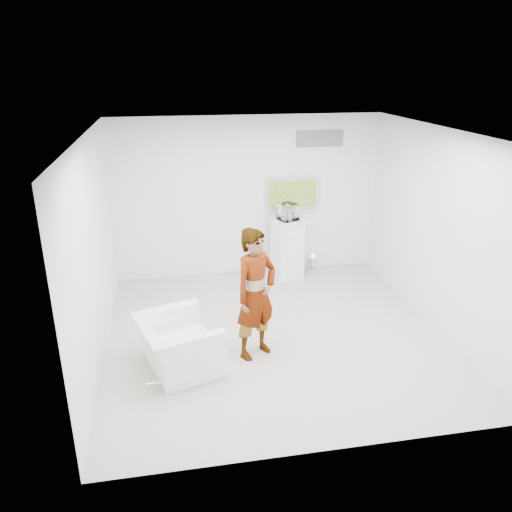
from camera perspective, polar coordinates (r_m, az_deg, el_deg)
name	(u,v)px	position (r m, az deg, el deg)	size (l,w,h in m)	color
room	(277,241)	(7.07, 2.40, 1.72)	(5.01, 5.01, 3.00)	beige
tv	(292,193)	(9.53, 4.19, 7.15)	(1.00, 0.08, 0.60)	#BBBBC0
logo_decal	(320,139)	(9.51, 7.30, 13.16)	(0.90, 0.02, 0.30)	slate
person	(256,294)	(6.77, -0.04, -4.38)	(0.68, 0.45, 1.86)	white
armchair	(178,345)	(6.81, -8.87, -10.00)	(1.10, 0.96, 0.71)	white
pedestal	(287,249)	(9.47, 3.56, 0.86)	(0.55, 0.55, 1.13)	white
floor_uplight	(313,262)	(9.96, 6.50, -0.74)	(0.20, 0.20, 0.31)	white
vitrine	(288,212)	(9.25, 3.66, 5.05)	(0.31, 0.31, 0.31)	white
console	(288,214)	(9.26, 3.66, 4.80)	(0.05, 0.16, 0.22)	white
wii_remote	(262,236)	(6.75, 0.66, 2.36)	(0.03, 0.13, 0.03)	white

